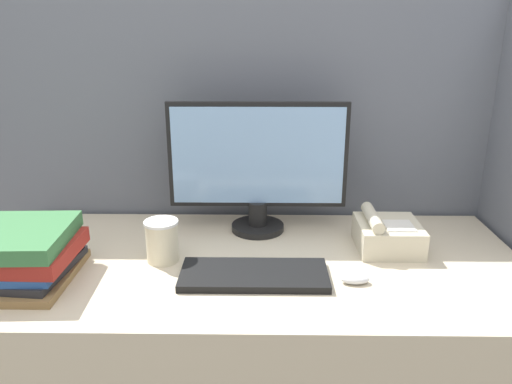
# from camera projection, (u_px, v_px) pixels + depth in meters

# --- Properties ---
(cubicle_panel_rear) EXTENTS (1.96, 0.04, 1.58)m
(cubicle_panel_rear) POSITION_uv_depth(u_px,v_px,m) (257.00, 204.00, 1.81)
(cubicle_panel_rear) COLOR slate
(cubicle_panel_rear) RESTS_ON ground_plane
(desk) EXTENTS (1.56, 0.73, 0.76)m
(desk) POSITION_uv_depth(u_px,v_px,m) (255.00, 370.00, 1.56)
(desk) COLOR beige
(desk) RESTS_ON ground_plane
(monitor) EXTENTS (0.57, 0.17, 0.42)m
(monitor) POSITION_uv_depth(u_px,v_px,m) (258.00, 167.00, 1.59)
(monitor) COLOR black
(monitor) RESTS_ON desk
(keyboard) EXTENTS (0.40, 0.17, 0.02)m
(keyboard) POSITION_uv_depth(u_px,v_px,m) (255.00, 275.00, 1.34)
(keyboard) COLOR black
(keyboard) RESTS_ON desk
(mouse) EXTENTS (0.07, 0.04, 0.02)m
(mouse) POSITION_uv_depth(u_px,v_px,m) (355.00, 279.00, 1.31)
(mouse) COLOR silver
(mouse) RESTS_ON desk
(coffee_cup) EXTENTS (0.10, 0.10, 0.12)m
(coffee_cup) POSITION_uv_depth(u_px,v_px,m) (162.00, 241.00, 1.42)
(coffee_cup) COLOR beige
(coffee_cup) RESTS_ON desk
(book_stack) EXTENTS (0.26, 0.30, 0.14)m
(book_stack) POSITION_uv_depth(u_px,v_px,m) (26.00, 254.00, 1.31)
(book_stack) COLOR olive
(book_stack) RESTS_ON desk
(desk_telephone) EXTENTS (0.19, 0.19, 0.12)m
(desk_telephone) POSITION_uv_depth(u_px,v_px,m) (387.00, 234.00, 1.51)
(desk_telephone) COLOR beige
(desk_telephone) RESTS_ON desk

